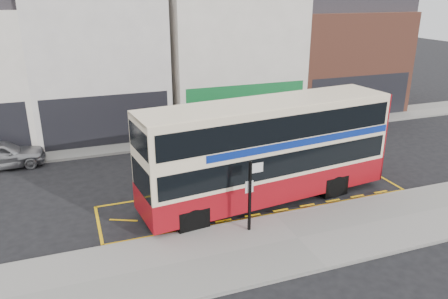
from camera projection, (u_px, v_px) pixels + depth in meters
name	position (u px, v px, depth m)	size (l,w,h in m)	color
ground	(271.00, 214.00, 18.62)	(120.00, 120.00, 0.00)	black
pavement	(298.00, 239.00, 16.57)	(40.00, 4.00, 0.15)	gray
kerb	(275.00, 216.00, 18.27)	(40.00, 0.15, 0.15)	gray
far_pavement	(197.00, 136.00, 28.29)	(50.00, 3.00, 0.15)	gray
road_markings	(256.00, 198.00, 20.03)	(14.00, 3.40, 0.01)	yellow
terrace_left	(96.00, 50.00, 28.23)	(8.00, 8.01, 11.80)	beige
terrace_green_shop	(226.00, 48.00, 31.22)	(9.00, 8.01, 11.30)	white
terrace_right	(333.00, 50.00, 34.30)	(9.00, 8.01, 10.30)	#95503B
double_decker_bus	(268.00, 150.00, 19.10)	(11.66, 3.92, 4.57)	#FFE9C2
bus_stop_post	(251.00, 189.00, 16.54)	(0.72, 0.13, 2.87)	black
car_silver	(0.00, 155.00, 23.16)	(1.79, 4.44, 1.51)	#99999D
car_grey	(201.00, 132.00, 26.86)	(1.62, 4.65, 1.53)	#45474D
car_white	(332.00, 121.00, 29.36)	(1.90, 4.68, 1.36)	#BABABA
street_tree_right	(301.00, 74.00, 30.76)	(2.30, 2.30, 4.97)	black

